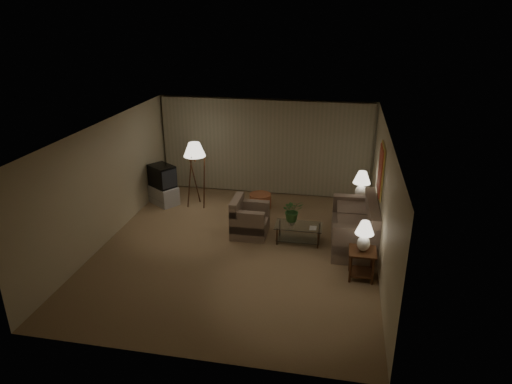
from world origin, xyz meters
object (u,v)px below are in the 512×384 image
Objects in this scene: crt_tv at (162,176)px; floor_lamp at (196,174)px; coffee_table at (298,231)px; side_table_far at (359,207)px; tv_cabinet at (164,195)px; ottoman at (260,201)px; table_lamp_far at (362,183)px; sofa at (354,228)px; side_table_near at (362,259)px; armchair at (250,221)px; vase at (292,222)px; table_lamp_near at (364,234)px.

floor_lamp is at bearing 35.18° from crt_tv.
coffee_table is 4.17m from crt_tv.
side_table_far is 0.63× the size of tv_cabinet.
crt_tv is (0.00, 0.00, 0.54)m from tv_cabinet.
tv_cabinet reaches higher than coffee_table.
side_table_far is at bearing 32.94° from crt_tv.
coffee_table is 1.84× the size of ottoman.
table_lamp_far reaches higher than tv_cabinet.
sofa reaches higher than side_table_near.
tv_cabinet is at bearing 151.79° from side_table_near.
armchair is 1.49× the size of ottoman.
vase is at bearing 12.36° from crt_tv.
vase is (-1.51, 1.25, -0.48)m from table_lamp_near.
vase is at bearing -29.35° from floor_lamp.
table_lamp_near reaches higher than vase.
armchair reaches higher than side_table_far.
sofa reaches higher than ottoman.
armchair is 1.43× the size of side_table_near.
floor_lamp is (0.94, 0.00, 0.13)m from crt_tv.
coffee_table is 4.13m from tv_cabinet.
side_table_near is at bearing 6.82° from tv_cabinet.
coffee_table is at bearing -28.07° from floor_lamp.
table_lamp_far is (-0.00, -0.00, 0.64)m from side_table_far.
table_lamp_near is at bearing 14.04° from side_table_near.
table_lamp_far is 2.10m from vase.
sofa is 1.36m from side_table_near.
side_table_near is at bearing -90.00° from side_table_far.
floor_lamp is (-4.26, 0.19, -0.11)m from table_lamp_far.
side_table_far is (0.00, 2.60, -0.02)m from side_table_near.
side_table_far is (0.15, 1.25, -0.02)m from sofa.
table_lamp_near reaches higher than ottoman.
table_lamp_near is at bearing -90.00° from table_lamp_far.
side_table_near is 0.96× the size of table_lamp_near.
table_lamp_near is 0.74× the size of crt_tv.
table_lamp_near reaches higher than side_table_near.
armchair is 2.78m from side_table_far.
table_lamp_near is 5.90m from crt_tv.
tv_cabinet is (-5.20, 0.19, -0.78)m from table_lamp_far.
table_lamp_far is at bearing -153.43° from side_table_far.
crt_tv reaches higher than vase.
side_table_far is 2.60m from ottoman.
crt_tv reaches higher than armchair.
tv_cabinet is 1.65× the size of ottoman.
side_table_far is 2.66m from table_lamp_near.
coffee_table is at bearing -55.62° from ottoman.
sofa is 3.23× the size of side_table_far.
sofa is at bearing -34.41° from ottoman.
table_lamp_far is at bearing -2.59° from floor_lamp.
sofa reaches higher than coffee_table.
side_table_near is at bearing -42.51° from coffee_table.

